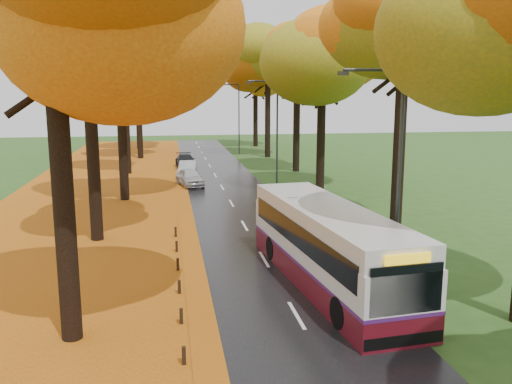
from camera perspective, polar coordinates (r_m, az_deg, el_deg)
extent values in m
cube|color=black|center=(36.02, -2.78, -0.90)|extent=(6.50, 90.00, 0.04)
cube|color=silver|center=(36.02, -2.78, -0.86)|extent=(0.12, 90.00, 0.01)
cube|color=maroon|center=(36.16, -17.10, -1.34)|extent=(12.00, 90.00, 0.02)
cube|color=orange|center=(35.81, -7.64, -1.01)|extent=(0.90, 90.00, 0.01)
cylinder|color=black|center=(16.12, -19.64, -0.41)|extent=(0.60, 0.60, 8.58)
cylinder|color=black|center=(26.94, -16.84, 4.57)|extent=(0.60, 0.60, 9.15)
ellipsoid|color=orange|center=(26.99, -17.52, 16.73)|extent=(8.00, 8.00, 6.24)
cylinder|color=black|center=(36.83, -13.88, 5.32)|extent=(0.60, 0.60, 8.00)
ellipsoid|color=orange|center=(36.74, -14.24, 13.10)|extent=(9.20, 9.20, 7.18)
cylinder|color=black|center=(48.79, -13.52, 6.89)|extent=(0.60, 0.60, 8.58)
ellipsoid|color=orange|center=(48.77, -13.80, 13.19)|extent=(8.00, 8.00, 6.24)
cylinder|color=black|center=(59.71, -12.21, 7.85)|extent=(0.60, 0.60, 9.15)
ellipsoid|color=orange|center=(59.73, -12.42, 13.34)|extent=(9.20, 9.20, 7.18)
cylinder|color=black|center=(69.74, -12.29, 7.73)|extent=(0.60, 0.60, 8.00)
ellipsoid|color=orange|center=(69.69, -12.45, 11.84)|extent=(8.00, 8.00, 6.24)
cylinder|color=black|center=(28.14, 14.85, 4.98)|extent=(0.60, 0.60, 9.22)
ellipsoid|color=#C95F0F|center=(28.21, 15.42, 16.70)|extent=(8.20, 8.20, 6.40)
cylinder|color=black|center=(39.24, 6.86, 6.00)|extent=(0.60, 0.60, 8.19)
ellipsoid|color=#C95F0F|center=(39.17, 7.03, 13.48)|extent=(9.20, 9.20, 7.18)
cylinder|color=black|center=(49.02, 4.29, 7.25)|extent=(0.60, 0.60, 8.70)
ellipsoid|color=#C95F0F|center=(49.01, 4.38, 13.61)|extent=(8.20, 8.20, 6.40)
cylinder|color=black|center=(59.63, 1.24, 8.11)|extent=(0.60, 0.60, 9.22)
ellipsoid|color=#C95F0F|center=(59.66, 1.26, 13.65)|extent=(9.20, 9.20, 7.18)
cylinder|color=black|center=(71.57, -0.05, 8.12)|extent=(0.60, 0.60, 8.19)
ellipsoid|color=#C95F0F|center=(71.53, -0.05, 12.22)|extent=(8.20, 8.20, 6.40)
cube|color=black|center=(15.16, -7.60, -16.72)|extent=(0.11, 0.11, 0.52)
cube|color=black|center=(17.51, -7.87, -12.83)|extent=(0.11, 0.11, 0.52)
cube|color=black|center=(19.92, -8.08, -9.88)|extent=(0.11, 0.11, 0.52)
cube|color=black|center=(22.38, -8.23, -7.56)|extent=(0.11, 0.11, 0.52)
cube|color=black|center=(24.87, -8.36, -5.71)|extent=(0.11, 0.11, 0.52)
cube|color=black|center=(27.37, -8.46, -4.19)|extent=(0.11, 0.11, 0.52)
cylinder|color=#333538|center=(20.09, 14.82, 1.10)|extent=(0.14, 0.14, 8.00)
cylinder|color=#333538|center=(19.42, 12.33, 12.45)|extent=(2.20, 0.11, 0.11)
cube|color=#333538|center=(19.04, 9.17, 12.23)|extent=(0.35, 0.18, 0.14)
cylinder|color=#333538|center=(41.02, 2.24, 6.13)|extent=(0.14, 0.14, 8.00)
cylinder|color=#333538|center=(40.70, 0.73, 11.59)|extent=(2.20, 0.11, 0.11)
cube|color=#333538|center=(40.52, -0.84, 11.43)|extent=(0.35, 0.18, 0.14)
cylinder|color=#333538|center=(62.69, -1.80, 7.67)|extent=(0.14, 0.14, 8.00)
cylinder|color=#333538|center=(62.48, -2.84, 11.23)|extent=(2.20, 0.11, 0.11)
cube|color=#333538|center=(62.37, -3.86, 11.11)|extent=(0.35, 0.18, 0.14)
cube|color=#520C17|center=(20.77, 7.51, -8.31)|extent=(3.67, 11.34, 0.91)
cube|color=silver|center=(20.43, 7.58, -5.35)|extent=(3.67, 11.34, 1.32)
cube|color=silver|center=(20.18, 7.65, -2.59)|extent=(3.59, 11.12, 0.71)
cube|color=#461B5E|center=(20.61, 7.54, -6.98)|extent=(3.69, 11.36, 0.12)
cube|color=black|center=(20.33, 7.61, -4.26)|extent=(3.61, 10.46, 0.86)
cube|color=black|center=(15.67, 15.54, -9.89)|extent=(2.22, 0.29, 1.42)
cube|color=yellow|center=(15.39, 15.70, -6.81)|extent=(1.39, 0.20, 0.28)
cube|color=black|center=(16.26, 15.23, -14.79)|extent=(2.48, 0.38, 0.35)
cylinder|color=black|center=(17.08, 8.87, -12.44)|extent=(0.39, 1.04, 1.01)
cylinder|color=black|center=(18.08, 15.66, -11.39)|extent=(0.39, 1.04, 1.01)
cylinder|color=black|center=(23.37, 1.73, -5.93)|extent=(0.39, 1.04, 1.01)
cylinder|color=black|center=(24.12, 6.97, -5.48)|extent=(0.39, 1.04, 1.01)
imported|color=silver|center=(41.71, -6.95, 1.55)|extent=(2.31, 4.04, 1.29)
imported|color=#9C9FA4|center=(46.00, -7.19, 2.41)|extent=(1.90, 4.22, 1.34)
imported|color=black|center=(52.05, -7.44, 3.29)|extent=(1.94, 4.33, 1.23)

